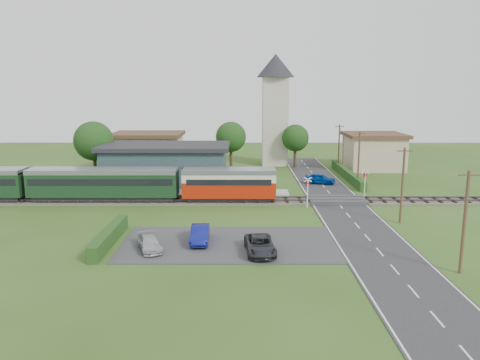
{
  "coord_description": "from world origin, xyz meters",
  "views": [
    {
      "loc": [
        -0.55,
        -47.64,
        12.15
      ],
      "look_at": [
        -0.6,
        4.0,
        2.09
      ],
      "focal_mm": 35.0,
      "sensor_mm": 36.0,
      "label": 1
    }
  ],
  "objects_px": {
    "house_east": "(373,151)",
    "car_park_blue": "(200,234)",
    "pedestrian_far": "(116,185)",
    "train": "(75,183)",
    "pedestrian_near": "(214,186)",
    "station_building": "(166,165)",
    "crossing_signal_near": "(308,188)",
    "equipment_hut": "(89,181)",
    "church_tower": "(275,101)",
    "car_park_silver": "(149,243)",
    "house_west": "(148,150)",
    "car_on_road": "(320,179)",
    "crossing_signal_far": "(365,179)",
    "car_park_dark": "(260,245)"
  },
  "relations": [
    {
      "from": "train",
      "to": "car_park_dark",
      "type": "relative_size",
      "value": 9.51
    },
    {
      "from": "house_west",
      "to": "train",
      "type": "bearing_deg",
      "value": -98.79
    },
    {
      "from": "house_east",
      "to": "car_park_blue",
      "type": "height_order",
      "value": "house_east"
    },
    {
      "from": "train",
      "to": "church_tower",
      "type": "bearing_deg",
      "value": 47.82
    },
    {
      "from": "church_tower",
      "to": "crossing_signal_far",
      "type": "bearing_deg",
      "value": -69.98
    },
    {
      "from": "station_building",
      "to": "pedestrian_far",
      "type": "bearing_deg",
      "value": -130.42
    },
    {
      "from": "crossing_signal_far",
      "to": "car_park_dark",
      "type": "xyz_separation_m",
      "value": [
        -12.68,
        -18.72,
        -1.43
      ]
    },
    {
      "from": "station_building",
      "to": "equipment_hut",
      "type": "bearing_deg",
      "value": -144.08
    },
    {
      "from": "crossing_signal_near",
      "to": "station_building",
      "type": "bearing_deg",
      "value": 145.19
    },
    {
      "from": "pedestrian_far",
      "to": "house_east",
      "type": "bearing_deg",
      "value": -83.62
    },
    {
      "from": "church_tower",
      "to": "car_park_silver",
      "type": "relative_size",
      "value": 4.75
    },
    {
      "from": "equipment_hut",
      "to": "crossing_signal_near",
      "type": "bearing_deg",
      "value": -12.94
    },
    {
      "from": "church_tower",
      "to": "car_park_blue",
      "type": "bearing_deg",
      "value": -102.48
    },
    {
      "from": "crossing_signal_near",
      "to": "car_park_blue",
      "type": "bearing_deg",
      "value": -131.93
    },
    {
      "from": "equipment_hut",
      "to": "house_west",
      "type": "xyz_separation_m",
      "value": [
        3.0,
        19.8,
        1.04
      ]
    },
    {
      "from": "car_on_road",
      "to": "house_west",
      "type": "bearing_deg",
      "value": 80.29
    },
    {
      "from": "church_tower",
      "to": "car_on_road",
      "type": "xyz_separation_m",
      "value": [
        4.77,
        -16.06,
        -9.5
      ]
    },
    {
      "from": "car_park_silver",
      "to": "train",
      "type": "bearing_deg",
      "value": 103.9
    },
    {
      "from": "house_east",
      "to": "pedestrian_far",
      "type": "relative_size",
      "value": 5.68
    },
    {
      "from": "station_building",
      "to": "car_park_dark",
      "type": "height_order",
      "value": "station_building"
    },
    {
      "from": "car_park_blue",
      "to": "pedestrian_near",
      "type": "xyz_separation_m",
      "value": [
        0.18,
        16.41,
        0.56
      ]
    },
    {
      "from": "pedestrian_near",
      "to": "car_park_blue",
      "type": "bearing_deg",
      "value": 99.56
    },
    {
      "from": "equipment_hut",
      "to": "car_park_silver",
      "type": "bearing_deg",
      "value": -60.83
    },
    {
      "from": "church_tower",
      "to": "crossing_signal_near",
      "type": "xyz_separation_m",
      "value": [
        1.4,
        -28.41,
        -8.08
      ]
    },
    {
      "from": "station_building",
      "to": "car_on_road",
      "type": "bearing_deg",
      "value": 2.75
    },
    {
      "from": "station_building",
      "to": "crossing_signal_near",
      "type": "bearing_deg",
      "value": -34.81
    },
    {
      "from": "church_tower",
      "to": "house_east",
      "type": "bearing_deg",
      "value": -14.93
    },
    {
      "from": "station_building",
      "to": "train",
      "type": "relative_size",
      "value": 0.37
    },
    {
      "from": "car_on_road",
      "to": "car_park_silver",
      "type": "height_order",
      "value": "car_on_road"
    },
    {
      "from": "pedestrian_far",
      "to": "train",
      "type": "bearing_deg",
      "value": 109.46
    },
    {
      "from": "car_park_silver",
      "to": "pedestrian_near",
      "type": "bearing_deg",
      "value": 56.59
    },
    {
      "from": "house_east",
      "to": "crossing_signal_near",
      "type": "height_order",
      "value": "house_east"
    },
    {
      "from": "church_tower",
      "to": "pedestrian_near",
      "type": "xyz_separation_m",
      "value": [
        -8.62,
        -23.35,
        -8.91
      ]
    },
    {
      "from": "station_building",
      "to": "crossing_signal_far",
      "type": "height_order",
      "value": "station_building"
    },
    {
      "from": "car_park_silver",
      "to": "pedestrian_far",
      "type": "relative_size",
      "value": 2.39
    },
    {
      "from": "station_building",
      "to": "car_park_blue",
      "type": "xyz_separation_m",
      "value": [
        6.2,
        -22.76,
        -1.95
      ]
    },
    {
      "from": "train",
      "to": "car_park_silver",
      "type": "distance_m",
      "value": 19.19
    },
    {
      "from": "train",
      "to": "car_on_road",
      "type": "height_order",
      "value": "train"
    },
    {
      "from": "crossing_signal_near",
      "to": "pedestrian_far",
      "type": "xyz_separation_m",
      "value": [
        -21.36,
        5.57,
        -0.92
      ]
    },
    {
      "from": "crossing_signal_far",
      "to": "car_on_road",
      "type": "height_order",
      "value": "crossing_signal_far"
    },
    {
      "from": "equipment_hut",
      "to": "car_park_dark",
      "type": "xyz_separation_m",
      "value": [
        18.92,
        -19.53,
        -1.04
      ]
    },
    {
      "from": "pedestrian_far",
      "to": "equipment_hut",
      "type": "bearing_deg",
      "value": 67.41
    },
    {
      "from": "house_east",
      "to": "pedestrian_near",
      "type": "height_order",
      "value": "house_east"
    },
    {
      "from": "pedestrian_near",
      "to": "car_on_road",
      "type": "bearing_deg",
      "value": -141.22
    },
    {
      "from": "house_east",
      "to": "car_park_silver",
      "type": "relative_size",
      "value": 2.38
    },
    {
      "from": "crossing_signal_far",
      "to": "car_park_blue",
      "type": "distance_m",
      "value": 23.78
    },
    {
      "from": "church_tower",
      "to": "car_on_road",
      "type": "height_order",
      "value": "church_tower"
    },
    {
      "from": "station_building",
      "to": "house_east",
      "type": "xyz_separation_m",
      "value": [
        30.0,
        13.01,
        0.1
      ]
    },
    {
      "from": "church_tower",
      "to": "pedestrian_near",
      "type": "relative_size",
      "value": 10.22
    },
    {
      "from": "train",
      "to": "house_east",
      "type": "distance_m",
      "value": 44.4
    }
  ]
}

